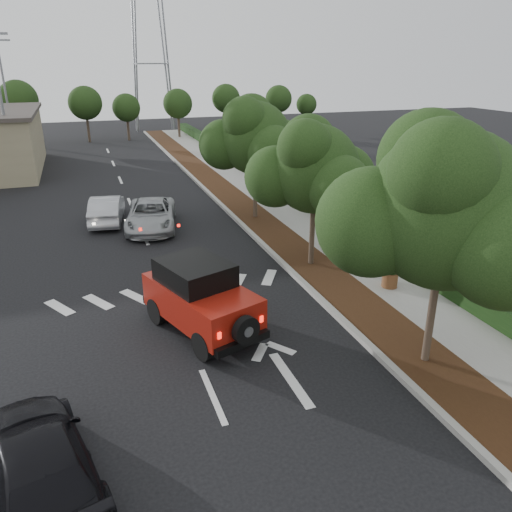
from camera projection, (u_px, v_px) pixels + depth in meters
name	position (u px, v px, depth m)	size (l,w,h in m)	color
ground	(213.00, 396.00, 11.81)	(120.00, 120.00, 0.00)	black
curb	(242.00, 225.00, 23.73)	(0.20, 70.00, 0.15)	#9E9B93
planting_strip	(262.00, 223.00, 24.04)	(1.80, 70.00, 0.12)	black
sidewalk	(298.00, 219.00, 24.62)	(2.00, 70.00, 0.12)	gray
hedge	(324.00, 210.00, 24.93)	(0.80, 70.00, 0.80)	black
transmission_tower	(156.00, 130.00, 55.79)	(7.00, 4.00, 28.00)	slate
street_tree_near	(424.00, 363.00, 13.09)	(3.80, 3.80, 5.92)	black
street_tree_mid	(311.00, 266.00, 19.24)	(3.20, 3.20, 5.32)	black
street_tree_far	(255.00, 219.00, 24.94)	(3.40, 3.40, 5.62)	black
light_pole_a	(16.00, 181.00, 32.63)	(2.00, 0.22, 9.00)	slate
light_pole_b	(16.00, 152.00, 42.86)	(2.00, 0.22, 9.00)	slate
red_jeep	(198.00, 296.00, 14.38)	(2.96, 4.28, 2.09)	black
silver_suv_ahead	(151.00, 215.00, 23.28)	(2.17, 4.71, 1.31)	#9DA1A5
black_suv_oncoming	(37.00, 463.00, 8.97)	(1.84, 4.52, 1.31)	black
silver_sedan_oncoming	(107.00, 209.00, 24.17)	(1.40, 4.02, 1.33)	#ABADB3
terracotta_planter	(391.00, 269.00, 16.96)	(0.67, 0.67, 1.17)	brown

